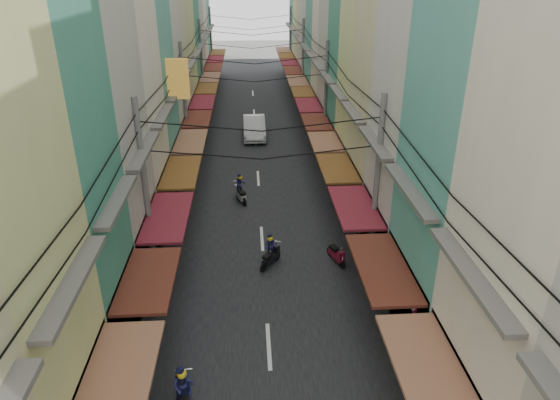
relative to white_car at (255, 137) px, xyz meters
name	(u,v)px	position (x,y,z in m)	size (l,w,h in m)	color
ground	(267,312)	(0.08, -22.79, 0.00)	(160.00, 160.00, 0.00)	slate
road	(256,148)	(0.08, -2.79, 0.01)	(10.00, 80.00, 0.02)	black
sidewalk_left	(171,150)	(-6.42, -2.79, 0.03)	(3.00, 80.00, 0.06)	gray
sidewalk_right	(340,146)	(6.58, -2.79, 0.03)	(3.00, 80.00, 0.06)	gray
building_row_left	(125,18)	(-7.84, -6.23, 9.78)	(7.80, 67.67, 23.70)	beige
building_row_right	(380,23)	(8.00, -6.35, 9.41)	(7.80, 68.98, 22.59)	#3B826A
utility_poles	(256,74)	(0.08, -7.78, 6.59)	(10.20, 66.13, 8.20)	slate
white_car	(255,137)	(0.00, 0.00, 0.00)	(5.81, 2.28, 2.05)	silver
bicycle	(404,310)	(5.68, -23.02, 0.00)	(0.56, 1.49, 1.02)	black
moving_scooters	(243,272)	(-0.88, -20.65, 0.54)	(6.57, 17.37, 1.96)	black
parked_scooters	(396,350)	(4.54, -25.81, 0.47)	(13.07, 12.52, 0.99)	black
pedestrians	(172,276)	(-3.79, -21.53, 1.06)	(12.95, 18.87, 2.24)	black
market_umbrella	(495,400)	(5.90, -29.84, 2.34)	(2.52, 2.52, 2.65)	#B2B2B7
traffic_sign	(412,315)	(4.96, -25.79, 1.96)	(0.10, 0.60, 2.72)	slate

